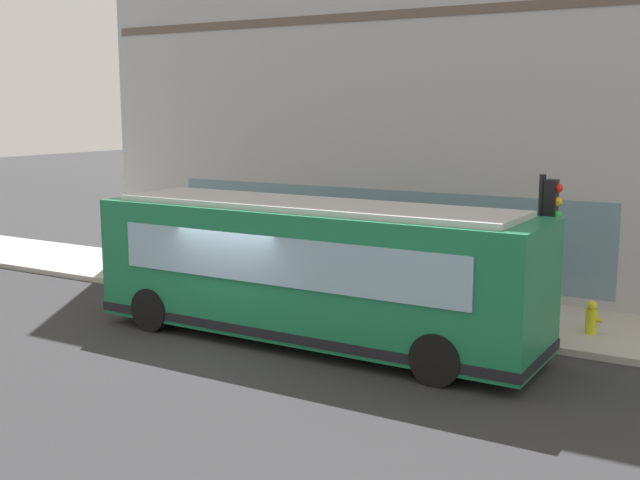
{
  "coord_description": "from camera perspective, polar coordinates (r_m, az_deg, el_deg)",
  "views": [
    {
      "loc": [
        -13.47,
        -10.01,
        5.05
      ],
      "look_at": [
        2.02,
        -0.82,
        2.03
      ],
      "focal_mm": 44.41,
      "sensor_mm": 36.0,
      "label": 1
    }
  ],
  "objects": [
    {
      "name": "pedestrian_by_light_pole",
      "position": [
        19.54,
        9.06,
        -2.32
      ],
      "size": [
        0.32,
        0.32,
        1.63
      ],
      "color": "silver",
      "rests_on": "sidewalk_curb"
    },
    {
      "name": "ground",
      "position": [
        17.52,
        -5.73,
        -7.29
      ],
      "size": [
        120.0,
        120.0,
        0.0
      ],
      "primitive_type": "plane",
      "color": "#2D2D30"
    },
    {
      "name": "pedestrian_near_building_entrance",
      "position": [
        26.38,
        -13.18,
        0.57
      ],
      "size": [
        0.32,
        0.32,
        1.6
      ],
      "color": "#8C3F8C",
      "rests_on": "sidewalk_curb"
    },
    {
      "name": "newspaper_vending_box",
      "position": [
        22.41,
        -6.59,
        -2.0
      ],
      "size": [
        0.44,
        0.43,
        0.9
      ],
      "color": "#BF3F19",
      "rests_on": "sidewalk_curb"
    },
    {
      "name": "building_corner",
      "position": [
        24.92,
        7.12,
        13.49
      ],
      "size": [
        6.07,
        18.99,
        13.64
      ],
      "color": "#A8A8AD",
      "rests_on": "ground"
    },
    {
      "name": "sidewalk_curb",
      "position": [
        21.11,
        1.44,
        -4.12
      ],
      "size": [
        3.68,
        40.0,
        0.15
      ],
      "primitive_type": "cube",
      "color": "#B2ADA3",
      "rests_on": "ground"
    },
    {
      "name": "fire_hydrant",
      "position": [
        18.4,
        18.97,
        -5.3
      ],
      "size": [
        0.35,
        0.35,
        0.74
      ],
      "color": "gold",
      "rests_on": "sidewalk_curb"
    },
    {
      "name": "pedestrian_near_hydrant",
      "position": [
        20.52,
        6.77,
        -1.61
      ],
      "size": [
        0.32,
        0.32,
        1.68
      ],
      "color": "black",
      "rests_on": "sidewalk_curb"
    },
    {
      "name": "pedestrian_walking_along_curb",
      "position": [
        23.65,
        -6.1,
        -0.29
      ],
      "size": [
        0.32,
        0.32,
        1.57
      ],
      "color": "gold",
      "rests_on": "sidewalk_curb"
    },
    {
      "name": "city_bus_nearside",
      "position": [
        17.05,
        -0.64,
        -2.32
      ],
      "size": [
        2.66,
        10.06,
        3.07
      ],
      "color": "#197247",
      "rests_on": "ground"
    },
    {
      "name": "traffic_light_near_corner",
      "position": [
        17.14,
        16.03,
        0.99
      ],
      "size": [
        0.32,
        0.49,
        3.54
      ],
      "color": "black",
      "rests_on": "sidewalk_curb"
    }
  ]
}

